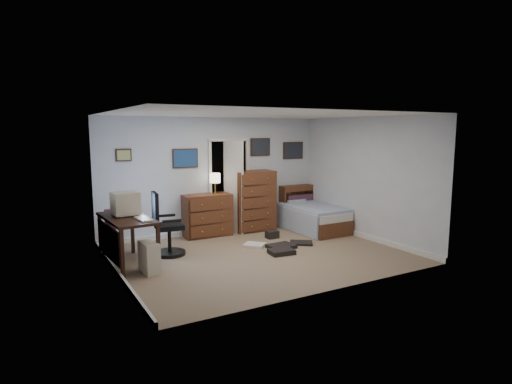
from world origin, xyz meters
TOP-DOWN VIEW (x-y plane):
  - floor at (0.00, 0.00)m, footprint 5.00×4.00m
  - computer_desk at (-2.30, 0.55)m, footprint 0.74×1.45m
  - crt_monitor at (-2.18, 0.71)m, footprint 0.45×0.42m
  - keyboard at (-2.02, 0.21)m, footprint 0.19×0.44m
  - pc_tower at (-2.00, 0.01)m, footprint 0.25×0.47m
  - office_chair at (-1.48, 0.80)m, footprint 0.62×0.62m
  - media_stack at (-2.32, 1.37)m, footprint 0.17×0.17m
  - low_dresser at (-0.27, 1.77)m, footprint 1.02×0.54m
  - table_lamp at (-0.07, 1.77)m, footprint 0.23×0.23m
  - doorway at (0.35, 2.27)m, footprint 0.96×1.12m
  - tall_dresser at (0.84, 1.75)m, footprint 0.94×0.59m
  - headboard_bookcase at (2.18, 1.86)m, footprint 1.03×0.28m
  - bed at (1.99, 1.16)m, footprint 1.01×1.85m
  - wall_posters at (0.57, 1.98)m, footprint 4.38×0.04m
  - floor_clutter at (0.57, 0.26)m, footprint 1.42×1.36m

SIDE VIEW (x-z plane):
  - floor at x=0.00m, z-range -0.02..0.00m
  - floor_clutter at x=0.57m, z-range -0.04..0.12m
  - pc_tower at x=-2.00m, z-range 0.00..0.49m
  - bed at x=1.99m, z-range -0.02..0.59m
  - media_stack at x=-2.32m, z-range 0.00..0.82m
  - office_chair at x=-1.48m, z-range -0.13..1.02m
  - low_dresser at x=-0.27m, z-range 0.00..0.89m
  - headboard_bookcase at x=2.18m, z-range 0.03..0.95m
  - computer_desk at x=-2.30m, z-range 0.22..1.03m
  - tall_dresser at x=0.84m, z-range 0.00..1.34m
  - keyboard at x=-2.02m, z-range 0.81..0.84m
  - doorway at x=0.35m, z-range -0.02..2.03m
  - crt_monitor at x=-2.18m, z-range 0.82..1.21m
  - table_lamp at x=-0.07m, z-range 0.99..1.43m
  - wall_posters at x=0.57m, z-range 1.45..2.05m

